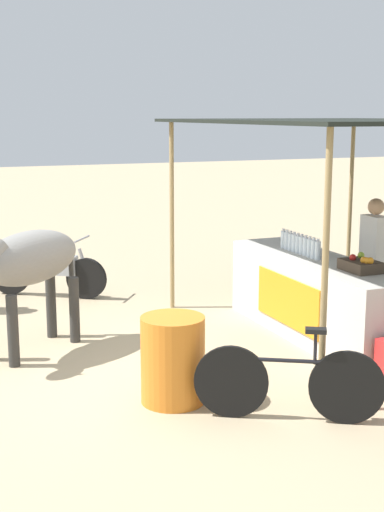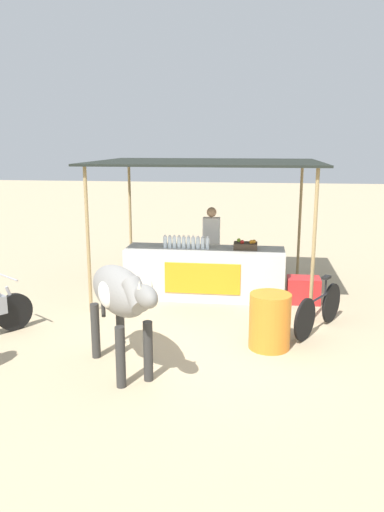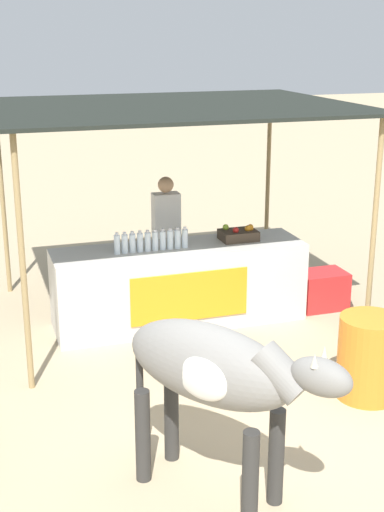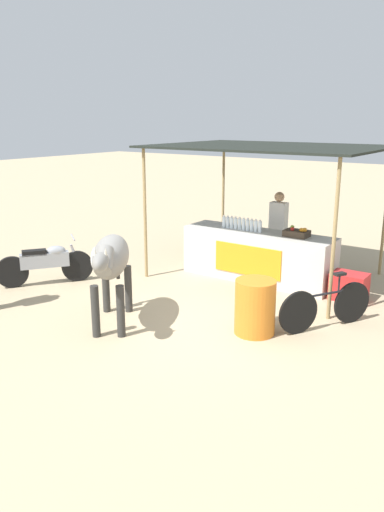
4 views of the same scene
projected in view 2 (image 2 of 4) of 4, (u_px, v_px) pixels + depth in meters
ground_plane at (189, 341)px, 7.54m from camera, size 60.00×60.00×0.00m
stall_counter at (205, 273)px, 9.56m from camera, size 3.00×0.82×0.96m
stall_awning at (207, 166)px, 9.40m from camera, size 4.20×3.20×2.58m
water_bottle_row at (186, 243)px, 9.42m from camera, size 0.88×0.07×0.25m
fruit_crate at (246, 245)px, 9.39m from camera, size 0.44×0.32×0.18m
vendor_behind_counter at (211, 246)px, 10.20m from camera, size 0.34×0.22×1.65m
cooler_box at (303, 290)px, 9.28m from camera, size 0.60×0.44×0.48m
water_barrel at (270, 321)px, 7.20m from camera, size 0.60×0.60×0.82m
cow at (120, 295)px, 6.34m from camera, size 1.37×1.69×1.44m
bicycle_leaning at (319, 310)px, 7.87m from camera, size 0.87×1.45×0.85m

